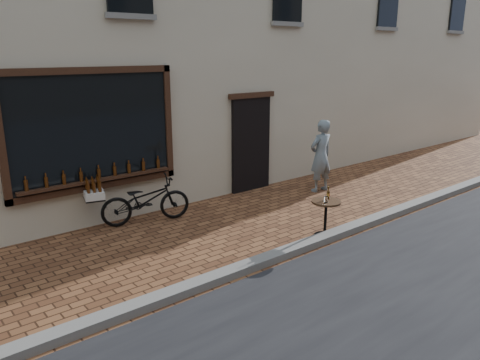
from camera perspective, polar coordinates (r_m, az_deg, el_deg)
ground at (r=7.75m, az=7.29°, el=-9.37°), size 90.00×90.00×0.00m
kerb at (r=7.86m, az=6.24°, el=-8.51°), size 90.00×0.25×0.12m
cargo_bicycle at (r=9.22m, az=-11.65°, el=-2.39°), size 2.06×1.04×0.97m
bistro_table at (r=8.50m, az=10.42°, el=-3.75°), size 0.52×0.52×0.90m
pedestrian at (r=11.17m, az=9.82°, el=2.91°), size 0.65×0.44×1.71m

